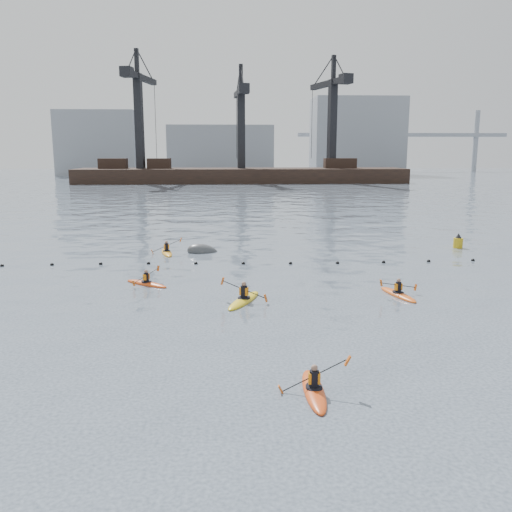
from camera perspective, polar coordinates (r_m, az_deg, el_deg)
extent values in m
plane|color=#36414F|center=(13.52, 10.59, -20.82)|extent=(400.00, 400.00, 0.00)
sphere|color=black|center=(37.15, -25.16, -0.95)|extent=(0.24, 0.24, 0.24)
sphere|color=black|center=(36.27, -20.68, -0.87)|extent=(0.24, 0.24, 0.24)
sphere|color=black|center=(35.55, -16.03, -0.82)|extent=(0.24, 0.24, 0.24)
sphere|color=black|center=(34.96, -11.25, -0.79)|extent=(0.24, 0.24, 0.24)
sphere|color=black|center=(34.52, -6.35, -0.80)|extent=(0.24, 0.24, 0.24)
sphere|color=black|center=(34.29, -1.35, -0.81)|extent=(0.24, 0.24, 0.24)
sphere|color=black|center=(34.38, 3.66, -0.80)|extent=(0.24, 0.24, 0.24)
sphere|color=black|center=(34.82, 8.57, -0.75)|extent=(0.24, 0.24, 0.24)
sphere|color=black|center=(35.62, 13.28, -0.66)|extent=(0.24, 0.24, 0.24)
sphere|color=black|center=(36.71, 17.71, -0.54)|extent=(0.24, 0.24, 0.24)
sphere|color=black|center=(38.01, 21.87, -0.44)|extent=(0.24, 0.24, 0.24)
cube|color=black|center=(121.33, -1.55, 8.15)|extent=(72.00, 12.00, 4.50)
cube|color=black|center=(123.74, -14.81, 9.40)|extent=(6.00, 3.00, 2.20)
cube|color=black|center=(122.11, -10.15, 9.57)|extent=(5.00, 3.00, 2.20)
cube|color=black|center=(123.70, 8.83, 9.63)|extent=(7.00, 3.00, 2.20)
cube|color=black|center=(122.78, -12.20, 13.66)|extent=(1.85, 1.85, 20.00)
cube|color=black|center=(126.13, -11.97, 17.89)|extent=(4.31, 17.93, 1.20)
cube|color=black|center=(117.70, -13.46, 18.33)|extent=(2.62, 2.94, 2.00)
cube|color=black|center=(124.02, -12.45, 19.43)|extent=(0.93, 0.93, 5.00)
cube|color=black|center=(121.25, -1.58, 13.23)|extent=(1.73, 1.73, 17.00)
cube|color=black|center=(124.02, -1.72, 16.84)|extent=(2.50, 15.05, 1.20)
cube|color=black|center=(116.61, -1.30, 17.20)|extent=(2.42, 2.78, 2.00)
cube|color=black|center=(122.15, -1.61, 18.39)|extent=(0.87, 0.87, 5.00)
cube|color=black|center=(123.40, 8.02, 13.55)|extent=(1.96, 1.96, 19.00)
cube|color=black|center=(126.40, 7.60, 17.55)|extent=(5.56, 16.73, 1.20)
cube|color=black|center=(118.82, 9.45, 17.92)|extent=(2.80, 3.08, 2.00)
cube|color=black|center=(124.51, 8.17, 19.08)|extent=(0.98, 0.98, 5.00)
cube|color=gray|center=(165.36, -16.20, 11.33)|extent=(22.00, 14.00, 18.00)
cube|color=gray|center=(161.15, -3.72, 11.05)|extent=(30.00, 14.00, 14.00)
cube|color=gray|center=(165.57, 10.57, 12.27)|extent=(26.00, 14.00, 22.00)
cube|color=gray|center=(190.22, 15.17, 12.20)|extent=(70.00, 2.00, 1.20)
cylinder|color=gray|center=(184.12, 7.55, 11.91)|extent=(1.60, 1.60, 20.00)
cylinder|color=gray|center=(199.22, 22.12, 11.14)|extent=(1.60, 1.60, 20.00)
ellipsoid|color=#DC4714|center=(16.74, 6.12, -13.95)|extent=(0.67, 3.09, 0.31)
cylinder|color=black|center=(16.68, 6.12, -13.56)|extent=(0.59, 0.59, 0.06)
cylinder|color=black|center=(16.57, 6.14, -12.71)|extent=(0.29, 0.29, 0.50)
cube|color=orange|center=(16.57, 6.15, -12.65)|extent=(0.35, 0.22, 0.33)
sphere|color=#8C6651|center=(16.44, 6.17, -11.64)|extent=(0.20, 0.20, 0.20)
cylinder|color=black|center=(16.54, 6.15, -12.41)|extent=(1.90, 0.07, 1.01)
cube|color=#D85914|center=(16.62, 2.66, -13.93)|extent=(0.20, 0.14, 0.31)
cube|color=#D85914|center=(16.52, 9.62, -10.82)|extent=(0.20, 0.14, 0.31)
ellipsoid|color=#E24A15|center=(29.69, -11.45, -2.90)|extent=(2.66, 2.20, 0.29)
cylinder|color=black|center=(29.67, -11.46, -2.68)|extent=(0.76, 0.76, 0.05)
cylinder|color=black|center=(29.61, -11.48, -2.20)|extent=(0.27, 0.27, 0.47)
cube|color=orange|center=(29.60, -11.48, -2.17)|extent=(0.35, 0.38, 0.31)
sphere|color=#8C6651|center=(29.54, -11.50, -1.60)|extent=(0.19, 0.19, 0.19)
cylinder|color=black|center=(29.59, -11.49, -2.03)|extent=(1.19, 1.57, 0.53)
cube|color=#D85914|center=(29.02, -12.77, -2.81)|extent=(0.17, 0.17, 0.31)
cube|color=#D85914|center=(30.17, -10.26, -1.28)|extent=(0.17, 0.17, 0.31)
ellipsoid|color=yellow|center=(25.91, -1.28, -4.72)|extent=(2.02, 3.45, 0.35)
cylinder|color=black|center=(25.87, -1.28, -4.42)|extent=(0.86, 0.86, 0.06)
cylinder|color=black|center=(25.79, -1.28, -3.77)|extent=(0.32, 0.32, 0.56)
cube|color=orange|center=(25.78, -1.28, -3.73)|extent=(0.45, 0.37, 0.37)
sphere|color=#8C6651|center=(25.70, -1.29, -2.96)|extent=(0.23, 0.23, 0.23)
cylinder|color=black|center=(25.76, -1.28, -3.54)|extent=(2.12, 0.95, 0.73)
cube|color=#D85914|center=(26.11, -3.54, -2.64)|extent=(0.21, 0.20, 0.37)
cube|color=#D85914|center=(25.47, 1.03, -4.46)|extent=(0.21, 0.20, 0.37)
ellipsoid|color=#E95915|center=(27.87, 14.72, -3.97)|extent=(1.38, 3.14, 0.31)
cylinder|color=black|center=(27.83, 14.73, -3.72)|extent=(0.71, 0.71, 0.06)
cylinder|color=black|center=(27.77, 14.76, -3.18)|extent=(0.29, 0.29, 0.50)
cube|color=orange|center=(27.76, 14.76, -3.14)|extent=(0.39, 0.29, 0.33)
sphere|color=#8C6651|center=(27.69, 14.79, -2.50)|extent=(0.20, 0.20, 0.20)
cylinder|color=black|center=(27.74, 14.77, -2.99)|extent=(2.03, 0.56, 0.44)
cube|color=#D85914|center=(28.32, 16.43, -3.18)|extent=(0.14, 0.16, 0.33)
cube|color=#D85914|center=(27.20, 13.04, -2.78)|extent=(0.14, 0.16, 0.33)
ellipsoid|color=orange|center=(38.37, -9.38, 0.34)|extent=(1.31, 3.20, 0.31)
cylinder|color=black|center=(38.35, -9.39, 0.53)|extent=(0.71, 0.71, 0.06)
cylinder|color=black|center=(38.30, -9.40, 0.93)|extent=(0.29, 0.29, 0.51)
cube|color=orange|center=(38.30, -9.40, 0.96)|extent=(0.39, 0.29, 0.33)
sphere|color=#8C6651|center=(38.24, -9.41, 1.44)|extent=(0.21, 0.21, 0.21)
cylinder|color=black|center=(38.28, -9.40, 1.08)|extent=(1.98, 0.49, 0.83)
cube|color=#D85914|center=(38.25, -10.88, 0.46)|extent=(0.19, 0.17, 0.33)
cube|color=#D85914|center=(38.34, -7.93, 1.69)|extent=(0.19, 0.17, 0.33)
ellipsoid|color=#393C3E|center=(38.54, -5.62, 0.42)|extent=(2.63, 1.76, 1.56)
cylinder|color=#C38E13|center=(42.63, 20.49, 1.20)|extent=(0.68, 0.68, 0.87)
cone|color=black|center=(42.53, 20.55, 2.03)|extent=(0.43, 0.43, 0.34)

